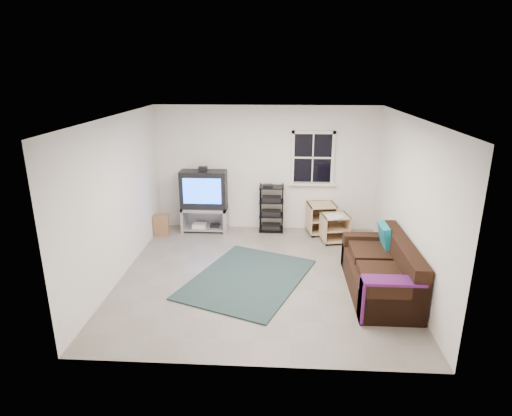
# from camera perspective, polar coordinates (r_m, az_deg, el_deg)

# --- Properties ---
(room) EXTENTS (4.60, 4.62, 4.60)m
(room) POSITION_cam_1_polar(r_m,az_deg,el_deg) (8.90, 7.55, 6.19)
(room) COLOR slate
(room) RESTS_ON ground
(tv_unit) EXTENTS (0.95, 0.47, 1.39)m
(tv_unit) POSITION_cam_1_polar(r_m,az_deg,el_deg) (8.97, -6.94, 1.62)
(tv_unit) COLOR #A2A2AA
(tv_unit) RESTS_ON ground
(av_rack) EXTENTS (0.50, 0.37, 1.01)m
(av_rack) POSITION_cam_1_polar(r_m,az_deg,el_deg) (8.99, 2.06, -0.41)
(av_rack) COLOR black
(av_rack) RESTS_ON ground
(side_table_left) EXTENTS (0.62, 0.62, 0.64)m
(side_table_left) POSITION_cam_1_polar(r_m,az_deg,el_deg) (9.01, 8.60, -1.21)
(side_table_left) COLOR #D4AE82
(side_table_left) RESTS_ON ground
(side_table_right) EXTENTS (0.58, 0.58, 0.58)m
(side_table_right) POSITION_cam_1_polar(r_m,az_deg,el_deg) (8.62, 10.38, -2.34)
(side_table_right) COLOR #D4AE82
(side_table_right) RESTS_ON ground
(sofa) EXTENTS (0.88, 1.98, 0.91)m
(sofa) POSITION_cam_1_polar(r_m,az_deg,el_deg) (6.88, 16.45, -8.24)
(sofa) COLOR black
(sofa) RESTS_ON ground
(shag_rug) EXTENTS (2.32, 2.66, 0.03)m
(shag_rug) POSITION_cam_1_polar(r_m,az_deg,el_deg) (7.09, -1.08, -9.37)
(shag_rug) COLOR #312215
(shag_rug) RESTS_ON ground
(paper_bag) EXTENTS (0.33, 0.23, 0.44)m
(paper_bag) POSITION_cam_1_polar(r_m,az_deg,el_deg) (9.04, -12.54, -2.23)
(paper_bag) COLOR #8D5F3F
(paper_bag) RESTS_ON ground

